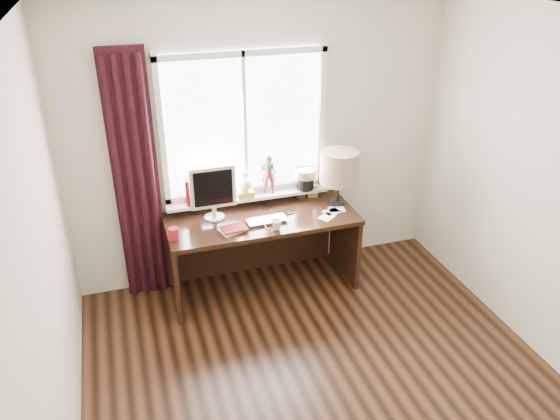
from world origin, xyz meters
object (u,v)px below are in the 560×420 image
object	(u,v)px
table_lamp	(339,168)
desk	(259,236)
red_cup	(174,234)
laptop	(267,220)
mug	(276,224)
monitor	(213,190)

from	to	relation	value
table_lamp	desk	bearing A→B (deg)	176.09
red_cup	table_lamp	world-z (taller)	table_lamp
red_cup	desk	size ratio (longest dim) A/B	0.06
laptop	red_cup	xyz separation A→B (m)	(-0.82, -0.06, 0.04)
mug	desk	bearing A→B (deg)	99.90
table_lamp	mug	bearing A→B (deg)	-156.85
laptop	red_cup	distance (m)	0.82
mug	monitor	world-z (taller)	monitor
laptop	monitor	world-z (taller)	monitor
desk	table_lamp	distance (m)	0.96
mug	desk	distance (m)	0.45
mug	table_lamp	size ratio (longest dim) A/B	0.18
laptop	desk	bearing A→B (deg)	93.27
mug	red_cup	distance (m)	0.86
mug	red_cup	xyz separation A→B (m)	(-0.86, 0.09, 0.01)
mug	monitor	distance (m)	0.63
red_cup	table_lamp	bearing A→B (deg)	7.58
mug	desk	xyz separation A→B (m)	(-0.06, 0.35, -0.29)
laptop	red_cup	bearing A→B (deg)	-178.55
laptop	monitor	bearing A→B (deg)	150.68
desk	red_cup	bearing A→B (deg)	-162.19
desk	table_lamp	world-z (taller)	table_lamp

